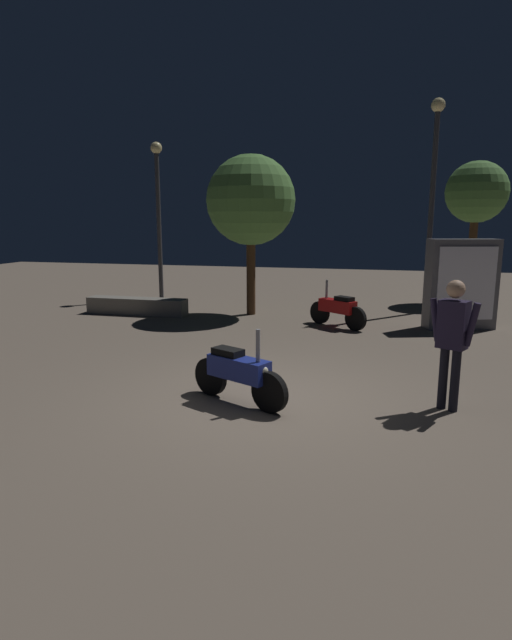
{
  "coord_description": "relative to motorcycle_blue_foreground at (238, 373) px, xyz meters",
  "views": [
    {
      "loc": [
        1.55,
        -6.81,
        2.54
      ],
      "look_at": [
        -0.33,
        0.72,
        1.0
      ],
      "focal_mm": 28.53,
      "sensor_mm": 36.0,
      "label": 1
    }
  ],
  "objects": [
    {
      "name": "ground_plane",
      "position": [
        0.33,
        0.28,
        -0.44
      ],
      "size": [
        40.0,
        40.0,
        0.0
      ],
      "primitive_type": "plane",
      "color": "#756656"
    },
    {
      "name": "motorcycle_blue_foreground",
      "position": [
        0.0,
        0.0,
        0.0
      ],
      "size": [
        1.54,
        0.81,
        1.11
      ],
      "rotation": [
        0.0,
        0.0,
        -0.45
      ],
      "color": "black",
      "rests_on": "ground_plane"
    },
    {
      "name": "motorcycle_red_parked_left",
      "position": [
        0.88,
        5.53,
        0.0
      ],
      "size": [
        1.42,
        1.02,
        1.11
      ],
      "rotation": [
        0.0,
        0.0,
        2.54
      ],
      "color": "black",
      "rests_on": "ground_plane"
    },
    {
      "name": "person_rider_beside",
      "position": [
        2.82,
        0.44,
        0.63
      ],
      "size": [
        0.63,
        0.4,
        1.77
      ],
      "rotation": [
        0.0,
        0.0,
        1.08
      ],
      "color": "black",
      "rests_on": "ground_plane"
    },
    {
      "name": "streetlamp_near",
      "position": [
        -5.14,
        8.76,
        2.69
      ],
      "size": [
        0.36,
        0.36,
        4.91
      ],
      "color": "#38383D",
      "rests_on": "ground_plane"
    },
    {
      "name": "streetlamp_far",
      "position": [
        3.08,
        8.16,
        3.08
      ],
      "size": [
        0.36,
        0.36,
        5.63
      ],
      "color": "#38383D",
      "rests_on": "ground_plane"
    },
    {
      "name": "tree_left_bg",
      "position": [
        -1.55,
        6.67,
        2.58
      ],
      "size": [
        2.34,
        2.34,
        4.21
      ],
      "color": "#4C331E",
      "rests_on": "ground_plane"
    },
    {
      "name": "tree_center_bg",
      "position": [
        4.51,
        10.31,
        2.86
      ],
      "size": [
        1.83,
        1.83,
        4.27
      ],
      "color": "#4C331E",
      "rests_on": "ground_plane"
    },
    {
      "name": "kiosk_billboard",
      "position": [
        3.69,
        6.09,
        0.61
      ],
      "size": [
        1.68,
        0.94,
        2.1
      ],
      "rotation": [
        0.0,
        0.0,
        3.44
      ],
      "color": "#595960",
      "rests_on": "ground_plane"
    },
    {
      "name": "planter_wall_low",
      "position": [
        -4.56,
        5.9,
        -0.21
      ],
      "size": [
        2.78,
        0.5,
        0.45
      ],
      "color": "gray",
      "rests_on": "ground_plane"
    }
  ]
}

